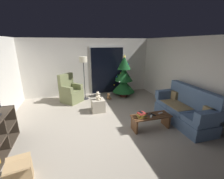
# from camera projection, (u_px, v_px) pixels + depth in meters

# --- Properties ---
(ground_plane) EXTENTS (7.00, 7.00, 0.00)m
(ground_plane) POSITION_uv_depth(u_px,v_px,m) (106.00, 125.00, 4.44)
(ground_plane) COLOR #9E9384
(wall_back) EXTENTS (5.72, 0.12, 2.50)m
(wall_back) POSITION_uv_depth(u_px,v_px,m) (89.00, 67.00, 6.87)
(wall_back) COLOR silver
(wall_back) RESTS_ON ground
(wall_right) EXTENTS (0.12, 6.00, 2.50)m
(wall_right) POSITION_uv_depth(u_px,v_px,m) (192.00, 77.00, 4.83)
(wall_right) COLOR silver
(wall_right) RESTS_ON ground
(patio_door_frame) EXTENTS (1.60, 0.02, 2.20)m
(patio_door_frame) POSITION_uv_depth(u_px,v_px,m) (107.00, 70.00, 7.08)
(patio_door_frame) COLOR silver
(patio_door_frame) RESTS_ON ground
(patio_door_glass) EXTENTS (1.50, 0.02, 2.10)m
(patio_door_glass) POSITION_uv_depth(u_px,v_px,m) (107.00, 71.00, 7.07)
(patio_door_glass) COLOR black
(patio_door_glass) RESTS_ON ground
(couch) EXTENTS (0.82, 1.95, 1.08)m
(couch) POSITION_uv_depth(u_px,v_px,m) (185.00, 110.00, 4.50)
(couch) COLOR slate
(couch) RESTS_ON ground
(coffee_table) EXTENTS (1.10, 0.40, 0.40)m
(coffee_table) POSITION_uv_depth(u_px,v_px,m) (151.00, 120.00, 4.20)
(coffee_table) COLOR brown
(coffee_table) RESTS_ON ground
(remote_graphite) EXTENTS (0.14, 0.14, 0.02)m
(remote_graphite) POSITION_uv_depth(u_px,v_px,m) (149.00, 114.00, 4.22)
(remote_graphite) COLOR #333338
(remote_graphite) RESTS_ON coffee_table
(remote_black) EXTENTS (0.08, 0.16, 0.02)m
(remote_black) POSITION_uv_depth(u_px,v_px,m) (153.00, 115.00, 4.17)
(remote_black) COLOR black
(remote_black) RESTS_ON coffee_table
(remote_white) EXTENTS (0.13, 0.15, 0.02)m
(remote_white) POSITION_uv_depth(u_px,v_px,m) (151.00, 116.00, 4.09)
(remote_white) COLOR silver
(remote_white) RESTS_ON coffee_table
(remote_silver) EXTENTS (0.16, 0.09, 0.02)m
(remote_silver) POSITION_uv_depth(u_px,v_px,m) (160.00, 113.00, 4.28)
(remote_silver) COLOR #ADADB2
(remote_silver) RESTS_ON coffee_table
(book_stack) EXTENTS (0.26, 0.21, 0.13)m
(book_stack) POSITION_uv_depth(u_px,v_px,m) (142.00, 115.00, 4.05)
(book_stack) COLOR #B79333
(book_stack) RESTS_ON coffee_table
(cell_phone) EXTENTS (0.09, 0.15, 0.01)m
(cell_phone) POSITION_uv_depth(u_px,v_px,m) (141.00, 112.00, 4.03)
(cell_phone) COLOR black
(cell_phone) RESTS_ON book_stack
(christmas_tree) EXTENTS (0.97, 0.97, 1.84)m
(christmas_tree) POSITION_uv_depth(u_px,v_px,m) (124.00, 78.00, 6.61)
(christmas_tree) COLOR #4C1E19
(christmas_tree) RESTS_ON ground
(armchair) EXTENTS (0.97, 0.97, 1.13)m
(armchair) POSITION_uv_depth(u_px,v_px,m) (71.00, 92.00, 6.10)
(armchair) COLOR olive
(armchair) RESTS_ON ground
(floor_lamp) EXTENTS (0.32, 0.32, 1.78)m
(floor_lamp) POSITION_uv_depth(u_px,v_px,m) (83.00, 64.00, 6.06)
(floor_lamp) COLOR #2D2D30
(floor_lamp) RESTS_ON ground
(ottoman) EXTENTS (0.44, 0.44, 0.44)m
(ottoman) POSITION_uv_depth(u_px,v_px,m) (98.00, 105.00, 5.29)
(ottoman) COLOR #B2A893
(ottoman) RESTS_ON ground
(teddy_bear_cream) EXTENTS (0.21, 0.22, 0.29)m
(teddy_bear_cream) POSITION_uv_depth(u_px,v_px,m) (98.00, 96.00, 5.18)
(teddy_bear_cream) COLOR beige
(teddy_bear_cream) RESTS_ON ottoman
(teddy_bear_chestnut_by_tree) EXTENTS (0.22, 0.21, 0.29)m
(teddy_bear_chestnut_by_tree) POSITION_uv_depth(u_px,v_px,m) (109.00, 97.00, 6.41)
(teddy_bear_chestnut_by_tree) COLOR brown
(teddy_bear_chestnut_by_tree) RESTS_ON ground
(cardboard_box_open_near_shelf) EXTENTS (0.46, 0.50, 0.38)m
(cardboard_box_open_near_shelf) POSITION_uv_depth(u_px,v_px,m) (19.00, 173.00, 2.60)
(cardboard_box_open_near_shelf) COLOR tan
(cardboard_box_open_near_shelf) RESTS_ON ground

